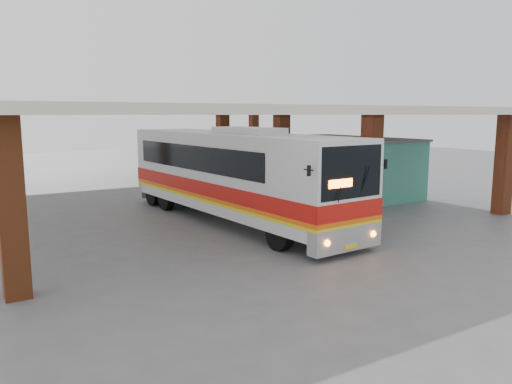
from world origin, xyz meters
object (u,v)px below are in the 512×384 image
object	(u,v)px
motorcycle	(330,196)
pedestrian	(357,213)
red_chair	(265,183)
coach_bus	(233,175)

from	to	relation	value
motorcycle	pedestrian	distance (m)	5.86
motorcycle	red_chair	distance (m)	6.39
motorcycle	pedestrian	world-z (taller)	pedestrian
coach_bus	red_chair	world-z (taller)	coach_bus
coach_bus	red_chair	bearing A→B (deg)	45.53
coach_bus	pedestrian	distance (m)	5.31
motorcycle	red_chair	xyz separation A→B (m)	(0.39, 6.37, -0.15)
pedestrian	red_chair	xyz separation A→B (m)	(3.37, 11.41, -0.50)
coach_bus	motorcycle	xyz separation A→B (m)	(5.56, 0.52, -1.42)
pedestrian	red_chair	world-z (taller)	pedestrian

